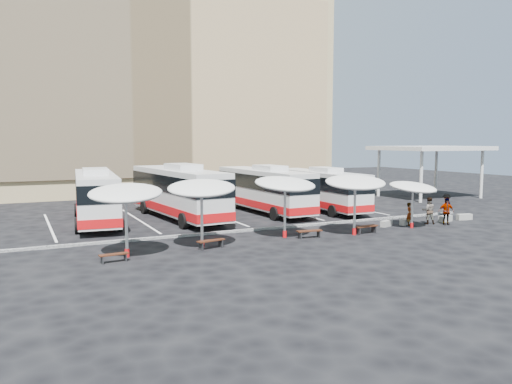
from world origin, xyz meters
name	(u,v)px	position (x,y,z in m)	size (l,w,h in m)	color
ground	(262,232)	(0.00, 0.00, 0.00)	(120.00, 120.00, 0.00)	black
sandstone_building	(142,82)	(0.00, 31.87, 12.63)	(42.00, 18.25, 29.60)	tan
service_canopy	(430,149)	(24.00, 10.00, 4.87)	(10.00, 8.00, 5.20)	silver
curb_divider	(259,229)	(0.00, 0.50, 0.07)	(34.00, 0.25, 0.15)	black
bay_lines	(216,215)	(0.00, 8.00, 0.01)	(24.15, 12.00, 0.01)	white
bus_0	(96,195)	(-8.94, 8.20, 1.98)	(3.80, 12.41, 3.88)	silver
bus_1	(178,190)	(-3.24, 7.44, 2.09)	(3.82, 13.09, 4.09)	silver
bus_2	(264,188)	(3.90, 7.59, 1.96)	(3.11, 12.15, 3.83)	silver
bus_3	(319,188)	(8.60, 6.72, 1.84)	(2.71, 11.36, 3.60)	silver
sunshade_0	(126,193)	(-9.14, -3.31, 3.17)	(4.56, 4.58, 3.73)	silver
sunshade_1	(202,188)	(-5.08, -2.92, 3.21)	(4.72, 4.75, 3.78)	silver
sunshade_2	(285,184)	(0.30, -2.34, 3.18)	(3.86, 3.90, 3.74)	silver
sunshade_3	(355,183)	(4.54, -3.45, 3.21)	(4.74, 4.77, 3.77)	silver
sunshade_4	(413,187)	(9.45, -3.11, 2.69)	(3.51, 3.54, 3.16)	silver
wood_bench_0	(114,256)	(-9.93, -4.16, 0.32)	(1.40, 0.50, 0.42)	black
wood_bench_1	(211,242)	(-4.73, -3.32, 0.37)	(1.61, 0.75, 0.48)	black
wood_bench_2	(309,232)	(1.53, -3.13, 0.36)	(1.57, 0.56, 0.47)	black
wood_bench_3	(366,228)	(5.43, -3.45, 0.39)	(1.67, 0.57, 0.50)	black
conc_bench_0	(386,223)	(8.34, -1.91, 0.20)	(1.06, 0.35, 0.40)	gray
conc_bench_1	(406,222)	(10.01, -1.96, 0.21)	(1.12, 0.37, 0.42)	gray
conc_bench_2	(445,219)	(13.45, -2.19, 0.22)	(1.20, 0.40, 0.45)	gray
conc_bench_3	(464,217)	(15.34, -2.17, 0.21)	(1.14, 0.38, 0.43)	gray
passenger_0	(409,214)	(9.97, -2.31, 0.78)	(0.57, 0.37, 1.57)	black
passenger_1	(429,211)	(11.61, -2.45, 0.93)	(0.90, 0.70, 1.86)	black
passenger_2	(446,211)	(12.46, -3.16, 0.92)	(1.07, 0.45, 1.83)	black
passenger_3	(446,205)	(15.30, -0.49, 0.87)	(1.12, 0.64, 1.73)	black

